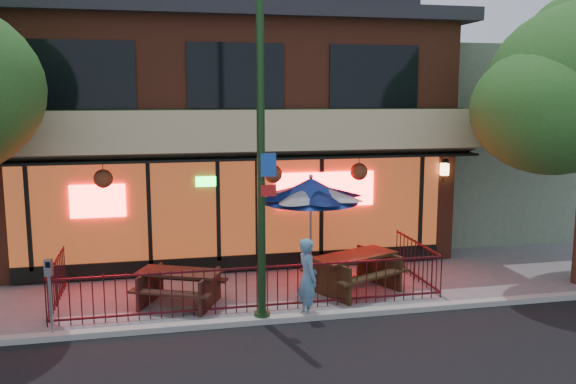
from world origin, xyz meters
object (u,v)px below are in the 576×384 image
(street_light, at_px, (261,167))
(picnic_table_right, at_px, (355,267))
(pedestrian, at_px, (308,278))
(picnic_table_left, at_px, (180,283))
(parking_meter_near, at_px, (50,285))
(patio_umbrella, at_px, (311,190))

(street_light, height_order, picnic_table_right, street_light)
(street_light, distance_m, pedestrian, 2.51)
(street_light, distance_m, picnic_table_left, 3.37)
(street_light, xyz_separation_m, pedestrian, (0.96, 0.05, -2.32))
(street_light, distance_m, parking_meter_near, 4.52)
(picnic_table_right, bearing_deg, picnic_table_left, -178.15)
(picnic_table_left, distance_m, pedestrian, 2.87)
(street_light, relative_size, patio_umbrella, 2.65)
(picnic_table_right, distance_m, pedestrian, 2.09)
(pedestrian, bearing_deg, patio_umbrella, -24.65)
(picnic_table_left, xyz_separation_m, picnic_table_right, (4.03, 0.13, 0.07))
(picnic_table_left, height_order, pedestrian, pedestrian)
(picnic_table_right, xyz_separation_m, parking_meter_near, (-6.45, -1.53, 0.47))
(street_light, relative_size, picnic_table_right, 2.80)
(picnic_table_left, height_order, patio_umbrella, patio_umbrella)
(street_light, xyz_separation_m, parking_meter_near, (-4.00, -0.04, -2.11))
(picnic_table_left, relative_size, parking_meter_near, 1.42)
(street_light, xyz_separation_m, picnic_table_left, (-1.58, 1.36, -2.65))
(picnic_table_right, bearing_deg, parking_meter_near, -166.68)
(picnic_table_right, relative_size, pedestrian, 1.50)
(street_light, relative_size, pedestrian, 4.21)
(patio_umbrella, bearing_deg, street_light, -123.31)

